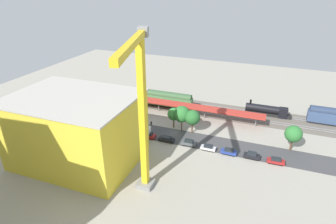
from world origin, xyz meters
name	(u,v)px	position (x,y,z in m)	size (l,w,h in m)	color
ground_plane	(174,133)	(0.00, 0.00, 0.00)	(182.37, 182.37, 0.00)	#9E998C
rail_bed	(193,107)	(0.00, -20.96, 0.00)	(113.98, 13.96, 0.01)	#665E54
street_asphalt	(172,136)	(0.00, 2.22, 0.00)	(113.98, 9.00, 0.01)	#424244
track_rails	(193,107)	(0.00, -20.96, 0.18)	(113.98, 8.46, 0.12)	#9E9EA8
platform_canopy_near	(181,105)	(2.21, -13.22, 3.83)	(57.73, 4.76, 4.07)	#B73328
locomotive	(268,111)	(-27.14, -23.94, 1.79)	(15.84, 2.88, 5.05)	black
passenger_coach	(335,116)	(-47.91, -23.94, 3.17)	(16.35, 3.11, 6.03)	black
freight_coach_far	(168,99)	(8.94, -17.99, 3.21)	(18.82, 3.01, 6.07)	black
parked_car_0	(276,161)	(-30.64, 5.95, 0.74)	(4.52, 1.88, 1.66)	black
parked_car_1	(252,156)	(-24.47, 5.76, 0.80)	(4.34, 1.81, 1.83)	black
parked_car_2	(229,152)	(-18.29, 5.97, 0.74)	(4.40, 1.90, 1.65)	black
parked_car_3	(208,148)	(-12.44, 6.01, 0.71)	(4.27, 1.75, 1.61)	black
parked_car_4	(189,143)	(-6.54, 5.53, 0.77)	(4.56, 2.00, 1.72)	black
parked_car_5	(167,139)	(0.39, 5.86, 0.73)	(4.79, 1.76, 1.62)	black
parked_car_6	(148,135)	(6.42, 5.82, 0.81)	(4.55, 1.90, 1.83)	black
parked_car_7	(133,132)	(11.86, 5.77, 0.75)	(4.72, 1.93, 1.69)	black
construction_building	(77,130)	(18.82, 22.59, 8.95)	(30.51, 22.35, 17.90)	yellow
construction_roof_slab	(71,97)	(18.82, 22.59, 18.10)	(31.11, 22.95, 0.40)	#B7B2A8
tower_crane	(141,108)	(-2.74, 27.85, 20.87)	(8.52, 23.91, 35.76)	gray
box_truck_0	(94,123)	(25.85, 5.99, 1.65)	(9.50, 2.65, 3.36)	black
box_truck_1	(135,131)	(10.65, 6.32, 1.72)	(10.07, 3.56, 3.47)	black
box_truck_2	(85,123)	(28.48, 7.33, 1.69)	(8.36, 2.89, 3.45)	black
street_tree_0	(174,114)	(1.38, -3.29, 4.76)	(4.19, 4.19, 6.88)	brown
street_tree_1	(193,118)	(-5.26, -1.93, 5.39)	(4.77, 4.77, 7.80)	brown
street_tree_2	(88,101)	(33.20, -1.89, 5.10)	(4.48, 4.48, 7.38)	brown
street_tree_3	(293,134)	(-34.34, -2.26, 5.31)	(4.78, 4.78, 7.74)	brown
street_tree_4	(182,114)	(-1.68, -2.28, 5.79)	(5.29, 5.29, 8.45)	brown
traffic_light	(151,128)	(4.97, 6.55, 4.09)	(0.50, 0.36, 6.15)	#333333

